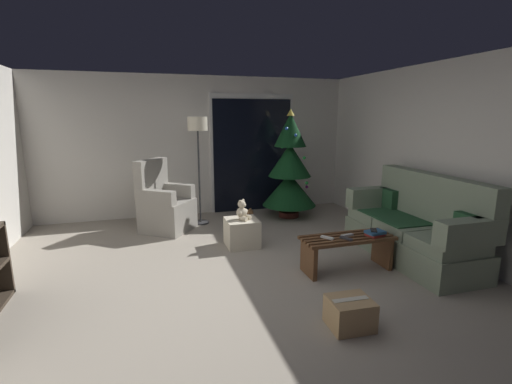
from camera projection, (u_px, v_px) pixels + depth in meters
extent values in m
plane|color=#9E9384|center=(240.00, 282.00, 3.99)|extent=(7.00, 7.00, 0.00)
cube|color=silver|center=(198.00, 146.00, 6.59)|extent=(5.72, 0.12, 2.50)
cube|color=silver|center=(459.00, 160.00, 4.53)|extent=(0.12, 6.00, 2.50)
cube|color=silver|center=(252.00, 153.00, 6.84)|extent=(1.60, 0.02, 2.20)
cube|color=black|center=(252.00, 156.00, 6.84)|extent=(1.50, 0.02, 2.10)
cube|color=gray|center=(409.00, 245.00, 4.62)|extent=(0.79, 1.91, 0.34)
cube|color=gray|center=(447.00, 244.00, 3.98)|extent=(0.69, 0.61, 0.14)
cube|color=gray|center=(409.00, 228.00, 4.56)|extent=(0.69, 0.61, 0.14)
cube|color=gray|center=(380.00, 215.00, 5.15)|extent=(0.69, 0.61, 0.14)
cube|color=gray|center=(433.00, 198.00, 4.57)|extent=(0.23, 1.90, 0.60)
cube|color=gray|center=(470.00, 233.00, 3.71)|extent=(0.76, 0.21, 0.28)
cube|color=gray|center=(372.00, 197.00, 5.34)|extent=(0.76, 0.21, 0.28)
cube|color=#234C2D|center=(396.00, 217.00, 4.78)|extent=(0.61, 0.91, 0.02)
cube|color=#234C2D|center=(468.00, 227.00, 3.91)|extent=(0.12, 0.32, 0.28)
cube|color=#234C2D|center=(388.00, 199.00, 5.23)|extent=(0.12, 0.32, 0.28)
cube|color=brown|center=(356.00, 243.00, 4.05)|extent=(1.10, 0.05, 0.04)
cube|color=brown|center=(352.00, 240.00, 4.13)|extent=(1.10, 0.05, 0.04)
cube|color=brown|center=(348.00, 238.00, 4.21)|extent=(1.10, 0.05, 0.04)
cube|color=brown|center=(344.00, 236.00, 4.30)|extent=(1.10, 0.05, 0.04)
cube|color=brown|center=(340.00, 233.00, 4.38)|extent=(1.10, 0.05, 0.04)
cube|color=brown|center=(309.00, 259.00, 4.12)|extent=(0.05, 0.36, 0.38)
cube|color=brown|center=(382.00, 250.00, 4.39)|extent=(0.05, 0.36, 0.38)
cube|color=silver|center=(327.00, 238.00, 4.14)|extent=(0.12, 0.16, 0.02)
cube|color=#333338|center=(346.00, 238.00, 4.11)|extent=(0.11, 0.16, 0.02)
cube|color=#ADADB2|center=(347.00, 235.00, 4.22)|extent=(0.16, 0.06, 0.02)
cube|color=#A32D28|center=(375.00, 234.00, 4.23)|extent=(0.23, 0.19, 0.03)
cube|color=#285684|center=(375.00, 232.00, 4.21)|extent=(0.23, 0.18, 0.03)
cube|color=black|center=(374.00, 230.00, 4.21)|extent=(0.13, 0.16, 0.01)
cylinder|color=#4C1E19|center=(289.00, 214.00, 6.55)|extent=(0.36, 0.36, 0.10)
cylinder|color=brown|center=(289.00, 208.00, 6.53)|extent=(0.08, 0.08, 0.12)
cone|color=#0F3819|center=(289.00, 189.00, 6.45)|extent=(0.96, 0.96, 0.58)
cone|color=#0F3819|center=(290.00, 160.00, 6.34)|extent=(0.76, 0.76, 0.58)
cone|color=#0F3819|center=(290.00, 130.00, 6.23)|extent=(0.56, 0.56, 0.58)
sphere|color=#1E8C33|center=(304.00, 158.00, 6.19)|extent=(0.06, 0.06, 0.06)
sphere|color=red|center=(302.00, 141.00, 6.24)|extent=(0.06, 0.06, 0.06)
sphere|color=#1E8C33|center=(282.00, 147.00, 6.49)|extent=(0.06, 0.06, 0.06)
sphere|color=#1E8C33|center=(307.00, 183.00, 6.16)|extent=(0.06, 0.06, 0.06)
sphere|color=blue|center=(296.00, 135.00, 6.10)|extent=(0.06, 0.06, 0.06)
sphere|color=blue|center=(287.00, 128.00, 6.11)|extent=(0.06, 0.06, 0.06)
sphere|color=#B233A5|center=(307.00, 187.00, 6.70)|extent=(0.06, 0.06, 0.06)
sphere|color=blue|center=(293.00, 153.00, 6.57)|extent=(0.06, 0.06, 0.06)
sphere|color=blue|center=(292.00, 190.00, 6.91)|extent=(0.06, 0.06, 0.06)
cone|color=#EAD14C|center=(291.00, 112.00, 6.17)|extent=(0.14, 0.14, 0.12)
cube|color=gray|center=(168.00, 221.00, 5.75)|extent=(0.95, 0.95, 0.31)
cube|color=gray|center=(167.00, 206.00, 5.69)|extent=(0.95, 0.95, 0.18)
cube|color=gray|center=(151.00, 180.00, 5.70)|extent=(0.54, 0.64, 0.64)
cube|color=gray|center=(178.00, 190.00, 5.90)|extent=(0.55, 0.46, 0.22)
cube|color=gray|center=(157.00, 198.00, 5.39)|extent=(0.55, 0.46, 0.22)
cylinder|color=#2D2D30|center=(201.00, 222.00, 6.16)|extent=(0.28, 0.28, 0.02)
cylinder|color=#2D2D30|center=(199.00, 177.00, 6.00)|extent=(0.03, 0.03, 1.55)
cylinder|color=beige|center=(197.00, 124.00, 5.81)|extent=(0.32, 0.32, 0.22)
cube|color=beige|center=(242.00, 233.00, 5.06)|extent=(0.44, 0.44, 0.39)
cylinder|color=beige|center=(247.00, 217.00, 5.02)|extent=(0.12, 0.13, 0.06)
cylinder|color=beige|center=(243.00, 219.00, 4.94)|extent=(0.12, 0.13, 0.06)
sphere|color=beige|center=(242.00, 212.00, 5.00)|extent=(0.15, 0.15, 0.15)
sphere|color=beige|center=(242.00, 204.00, 4.97)|extent=(0.11, 0.11, 0.11)
sphere|color=#F4E5C1|center=(245.00, 205.00, 4.95)|extent=(0.04, 0.04, 0.04)
sphere|color=beige|center=(243.00, 200.00, 4.99)|extent=(0.04, 0.04, 0.04)
sphere|color=beige|center=(240.00, 201.00, 4.93)|extent=(0.04, 0.04, 0.04)
sphere|color=beige|center=(246.00, 211.00, 5.04)|extent=(0.06, 0.06, 0.06)
sphere|color=beige|center=(240.00, 213.00, 4.93)|extent=(0.06, 0.06, 0.06)
cylinder|color=brown|center=(246.00, 224.00, 6.01)|extent=(0.13, 0.11, 0.06)
cylinder|color=brown|center=(247.00, 222.00, 6.10)|extent=(0.13, 0.11, 0.06)
sphere|color=brown|center=(250.00, 219.00, 6.03)|extent=(0.15, 0.15, 0.15)
sphere|color=brown|center=(250.00, 212.00, 6.00)|extent=(0.11, 0.11, 0.11)
sphere|color=#A37A51|center=(247.00, 213.00, 6.01)|extent=(0.04, 0.04, 0.04)
sphere|color=brown|center=(250.00, 210.00, 5.96)|extent=(0.04, 0.04, 0.04)
sphere|color=brown|center=(251.00, 209.00, 6.03)|extent=(0.04, 0.04, 0.04)
sphere|color=brown|center=(248.00, 220.00, 5.96)|extent=(0.06, 0.06, 0.06)
sphere|color=brown|center=(250.00, 218.00, 6.10)|extent=(0.06, 0.06, 0.06)
cube|color=tan|center=(350.00, 313.00, 3.11)|extent=(0.38, 0.34, 0.26)
cube|color=beige|center=(351.00, 299.00, 3.09)|extent=(0.33, 0.08, 0.00)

